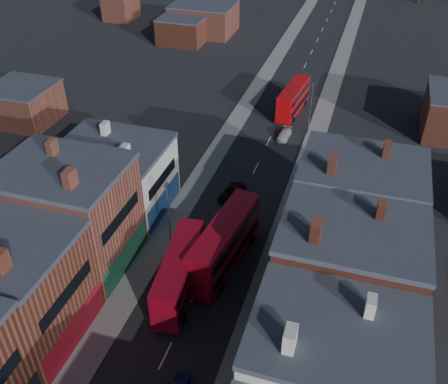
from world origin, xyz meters
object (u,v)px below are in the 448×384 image
Objects in this scene: bus_1 at (225,242)px; car_2 at (232,193)px; bus_0 at (179,272)px; car_3 at (284,135)px; bus_2 at (293,98)px; ped_3 at (267,302)px.

car_2 is at bearing 110.42° from bus_1.
bus_0 is at bearing -84.40° from car_2.
car_2 is at bearing -97.16° from car_3.
bus_2 is 42.93m from ped_3.
bus_2 is 7.08× the size of ped_3.
car_2 reaches higher than car_3.
bus_2 reaches higher than ped_3.
bus_1 reaches higher than car_2.
car_2 is (-2.70, -25.96, -1.83)m from bus_2.
bus_1 reaches higher than car_3.
bus_1 is 28.86m from car_3.
car_3 is (0.52, 28.76, -2.36)m from bus_1.
car_3 is at bearing 31.16° from ped_3.
bus_1 reaches higher than bus_0.
bus_0 is 6.00m from bus_1.
car_3 is at bearing 96.44° from bus_1.
bus_0 is at bearing -112.57° from bus_1.
car_3 is at bearing 85.90° from car_2.
bus_1 is at bearing 53.26° from bus_0.
bus_0 is 7.47× the size of ped_3.
ped_3 is (5.73, -42.52, -1.60)m from bus_2.
ped_3 is at bearing -32.53° from bus_1.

